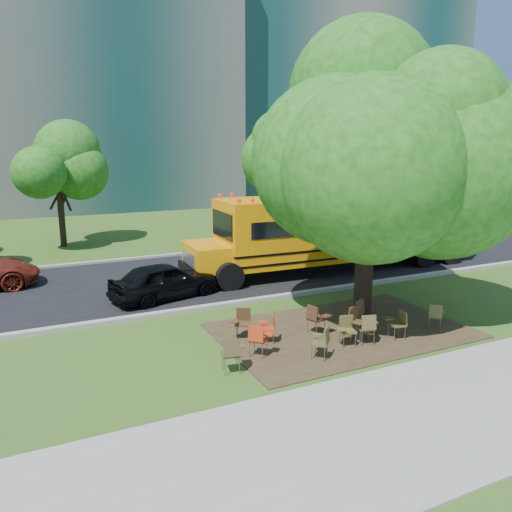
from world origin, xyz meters
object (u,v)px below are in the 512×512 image
chair_2 (322,340)px  chair_11 (356,310)px  chair_1 (259,337)px  school_bus (347,227)px  chair_6 (398,321)px  chair_3 (346,328)px  chair_0 (232,351)px  chair_9 (242,320)px  chair_7 (436,314)px  main_tree (370,150)px  chair_8 (269,326)px  chair_4 (368,326)px  chair_10 (316,317)px  black_car (165,281)px  chair_5 (357,320)px

chair_2 → chair_11: (2.04, 1.36, 0.05)m
chair_1 → chair_11: bearing=55.0°
school_bus → chair_6: school_bus is taller
chair_6 → chair_3: bearing=92.3°
chair_0 → chair_1: bearing=42.4°
chair_9 → chair_7: bearing=-169.6°
school_bus → main_tree: bearing=-118.5°
chair_3 → chair_8: chair_3 is taller
chair_1 → chair_3: bearing=37.4°
chair_0 → chair_3: chair_0 is taller
chair_0 → chair_4: (3.88, 0.01, -0.00)m
main_tree → chair_10: bearing=-159.0°
chair_2 → chair_10: (0.73, 1.44, 0.03)m
chair_2 → chair_6: chair_2 is taller
chair_6 → chair_4: bearing=99.0°
chair_4 → chair_6: bearing=13.7°
chair_11 → black_car: (-4.18, 5.18, 0.10)m
school_bus → chair_8: school_bus is taller
chair_3 → chair_7: bearing=-166.4°
chair_2 → chair_6: (2.60, 0.21, -0.00)m
chair_1 → chair_11: 3.47m
main_tree → chair_1: 6.47m
chair_1 → chair_5: bearing=42.6°
chair_5 → chair_8: bearing=-37.6°
chair_0 → chair_10: chair_0 is taller
chair_9 → chair_11: chair_11 is taller
chair_4 → black_car: black_car is taller
chair_2 → chair_5: 1.65m
chair_1 → chair_10: bearing=62.9°
black_car → chair_7: bearing=-149.7°
chair_5 → chair_11: size_ratio=1.04×
chair_4 → chair_11: bearing=82.7°
chair_0 → chair_2: chair_0 is taller
chair_4 → chair_6: size_ratio=1.06×
chair_5 → chair_2: bearing=5.7°
main_tree → chair_5: size_ratio=9.31×
chair_5 → chair_6: size_ratio=1.14×
chair_7 → chair_11: 2.26m
chair_3 → chair_2: bearing=39.5°
main_tree → school_bus: 6.87m
chair_3 → black_car: size_ratio=0.21×
chair_5 → chair_11: (0.52, 0.73, -0.02)m
main_tree → chair_3: (-1.96, -1.88, -4.55)m
main_tree → chair_3: 5.30m
chair_5 → main_tree: bearing=-148.4°
chair_11 → black_car: 6.65m
chair_1 → black_car: black_car is taller
chair_10 → chair_11: bearing=72.7°
chair_9 → chair_0: bearing=89.1°
black_car → chair_1: bearing=173.3°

